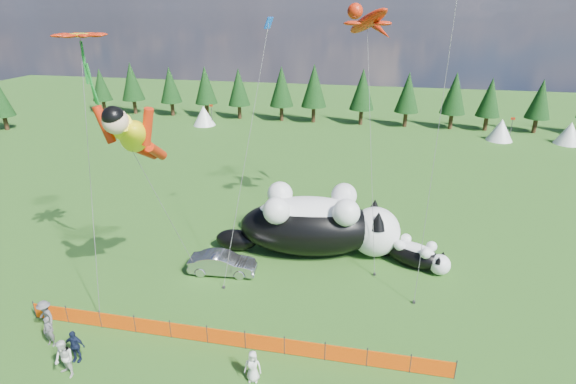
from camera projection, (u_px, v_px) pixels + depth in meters
The scene contains 16 objects.
ground at pixel (244, 309), 25.45m from camera, with size 160.00×160.00×0.00m, color #0E3409.
safety_fence at pixel (226, 338), 22.54m from camera, with size 22.06×0.06×1.10m.
tree_line at pixel (333, 96), 64.65m from camera, with size 90.00×4.00×8.00m, color black, non-canonical shape.
festival_tents at pixel (412, 126), 59.08m from camera, with size 50.00×3.20×2.80m, color white, non-canonical shape.
cat_large at pixel (318, 224), 30.62m from camera, with size 12.76×5.76×4.62m.
cat_small at pixel (417, 255), 29.38m from camera, with size 4.73×3.18×1.81m.
car at pixel (223, 263), 28.68m from camera, with size 1.49×4.29×1.41m, color #AEAFB3.
spectator_a at pixel (49, 332), 22.47m from camera, with size 0.60×0.40×1.66m, color #545358.
spectator_b at pixel (64, 359), 20.51m from camera, with size 0.95×0.56×1.96m, color silver.
spectator_c at pixel (75, 346), 21.47m from camera, with size 1.01×0.52×1.73m, color #141C37.
spectator_d at pixel (46, 317), 23.34m from camera, with size 1.24×0.64×1.91m, color #545358.
spectator_e at pixel (253, 366), 20.33m from camera, with size 0.79×0.51×1.62m, color silver.
superhero_kite at pixel (134, 137), 22.46m from camera, with size 6.22×6.60×12.30m.
gecko_kite at pixel (368, 21), 29.37m from camera, with size 6.09×10.35×16.89m.
flower_kite at pixel (80, 39), 22.67m from camera, with size 3.60×5.41×14.87m.
diamond_kite_a at pixel (266, 39), 26.48m from camera, with size 2.02×6.23×16.13m.
Camera 1 is at (6.67, -20.04, 15.89)m, focal length 28.00 mm.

